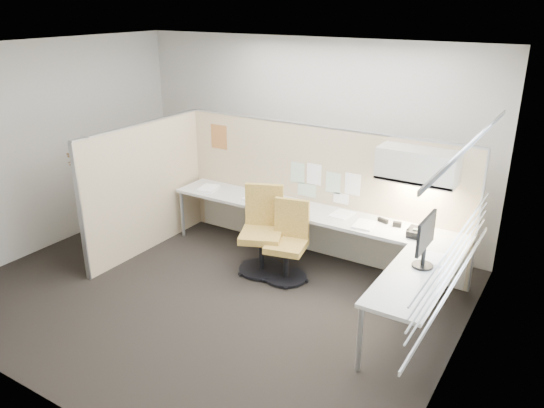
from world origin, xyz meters
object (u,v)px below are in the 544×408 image
Objects in this scene: chair_right at (288,244)px; chair_left at (262,233)px; desk at (327,229)px; phone at (416,233)px; monitor at (425,239)px.

chair_left is at bearing 164.79° from chair_right.
phone is (1.09, 0.06, 0.18)m from desk.
monitor is (2.11, -0.27, 0.54)m from chair_left.
chair_left reaches higher than phone.
phone reaches higher than desk.
monitor reaches higher than chair_left.
desk is 7.35× the size of monitor.
chair_right is 1.54m from phone.
monitor is at bearing -67.10° from phone.
chair_right is at bearing -162.77° from phone.
desk is 0.82m from chair_left.
desk is at bearing -176.11° from phone.
desk is at bearing 66.29° from monitor.
chair_left is at bearing -166.74° from phone.
chair_right is at bearing -133.48° from desk.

